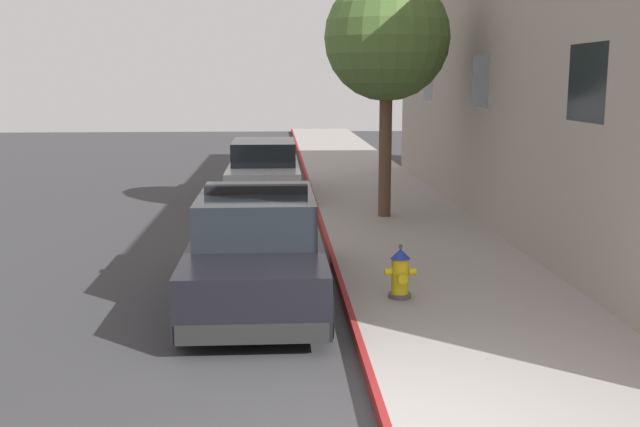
# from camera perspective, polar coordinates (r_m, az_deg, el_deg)

# --- Properties ---
(ground_plane) EXTENTS (32.74, 60.00, 0.20)m
(ground_plane) POSITION_cam_1_polar(r_m,az_deg,el_deg) (16.44, -14.97, -1.58)
(ground_plane) COLOR #353538
(sidewalk_pavement) EXTENTS (3.35, 60.00, 0.16)m
(sidewalk_pavement) POSITION_cam_1_polar(r_m,az_deg,el_deg) (16.29, 6.15, -0.75)
(sidewalk_pavement) COLOR gray
(sidewalk_pavement) RESTS_ON ground
(curb_painted_edge) EXTENTS (0.08, 60.00, 0.16)m
(curb_painted_edge) POSITION_cam_1_polar(r_m,az_deg,el_deg) (16.10, 0.11, -0.82)
(curb_painted_edge) COLOR maroon
(curb_painted_edge) RESTS_ON ground
(police_cruiser) EXTENTS (1.94, 4.84, 1.68)m
(police_cruiser) POSITION_cam_1_polar(r_m,az_deg,el_deg) (10.83, -4.86, -2.77)
(police_cruiser) COLOR black
(police_cruiser) RESTS_ON ground
(parked_car_silver_ahead) EXTENTS (1.94, 4.84, 1.56)m
(parked_car_silver_ahead) POSITION_cam_1_polar(r_m,az_deg,el_deg) (19.94, -4.32, 3.23)
(parked_car_silver_ahead) COLOR #B2B5BA
(parked_car_silver_ahead) RESTS_ON ground
(fire_hydrant) EXTENTS (0.44, 0.40, 0.76)m
(fire_hydrant) POSITION_cam_1_polar(r_m,az_deg,el_deg) (10.46, 6.17, -4.59)
(fire_hydrant) COLOR #4C4C51
(fire_hydrant) RESTS_ON sidewalk_pavement
(street_tree) EXTENTS (2.70, 2.70, 5.25)m
(street_tree) POSITION_cam_1_polar(r_m,az_deg,el_deg) (16.44, 5.16, 13.19)
(street_tree) COLOR brown
(street_tree) RESTS_ON sidewalk_pavement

